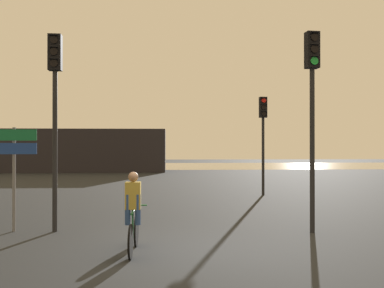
# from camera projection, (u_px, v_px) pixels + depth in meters

# --- Properties ---
(ground_plane) EXTENTS (120.00, 120.00, 0.00)m
(ground_plane) POSITION_uv_depth(u_px,v_px,m) (181.00, 252.00, 8.61)
(ground_plane) COLOR black
(water_strip) EXTENTS (80.00, 16.00, 0.01)m
(water_strip) POSITION_uv_depth(u_px,v_px,m) (171.00, 166.00, 46.36)
(water_strip) COLOR #9E937F
(water_strip) RESTS_ON ground
(distant_building) EXTENTS (14.35, 4.00, 3.54)m
(distant_building) POSITION_uv_depth(u_px,v_px,m) (80.00, 151.00, 35.96)
(distant_building) COLOR black
(distant_building) RESTS_ON ground
(traffic_light_near_right) EXTENTS (0.34, 0.36, 4.95)m
(traffic_light_near_right) POSITION_uv_depth(u_px,v_px,m) (312.00, 94.00, 10.53)
(traffic_light_near_right) COLOR black
(traffic_light_near_right) RESTS_ON ground
(traffic_light_far_right) EXTENTS (0.33, 0.35, 4.28)m
(traffic_light_far_right) POSITION_uv_depth(u_px,v_px,m) (263.00, 127.00, 18.61)
(traffic_light_far_right) COLOR black
(traffic_light_far_right) RESTS_ON ground
(traffic_light_near_left) EXTENTS (0.33, 0.34, 4.92)m
(traffic_light_near_left) POSITION_uv_depth(u_px,v_px,m) (55.00, 96.00, 10.64)
(traffic_light_near_left) COLOR black
(traffic_light_near_left) RESTS_ON ground
(direction_sign_post) EXTENTS (1.09, 0.18, 2.60)m
(direction_sign_post) POSITION_uv_depth(u_px,v_px,m) (14.00, 160.00, 10.65)
(direction_sign_post) COLOR slate
(direction_sign_post) RESTS_ON ground
(cyclist) EXTENTS (0.46, 1.71, 1.62)m
(cyclist) POSITION_uv_depth(u_px,v_px,m) (133.00, 212.00, 8.49)
(cyclist) COLOR black
(cyclist) RESTS_ON ground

